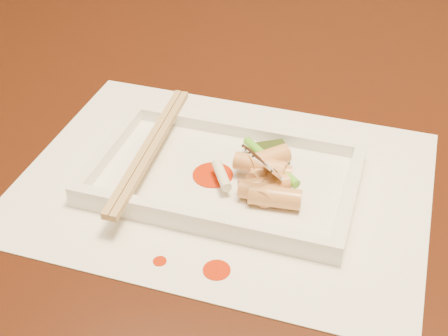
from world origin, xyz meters
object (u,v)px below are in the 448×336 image
(plate_base, at_px, (224,179))
(fork, at_px, (303,115))
(table, at_px, (213,163))
(chopstick_a, at_px, (146,147))
(placemat, at_px, (224,183))

(plate_base, distance_m, fork, 0.11)
(table, xyz_separation_m, chopstick_a, (-0.02, -0.15, 0.13))
(placemat, relative_size, chopstick_a, 1.85)
(plate_base, xyz_separation_m, fork, (0.07, 0.02, 0.08))
(placemat, relative_size, fork, 2.86)
(chopstick_a, relative_size, fork, 1.54)
(placemat, distance_m, plate_base, 0.00)
(chopstick_a, bearing_deg, fork, 6.75)
(placemat, xyz_separation_m, fork, (0.07, 0.02, 0.08))
(table, xyz_separation_m, fork, (0.13, -0.14, 0.18))
(chopstick_a, bearing_deg, placemat, 0.00)
(placemat, bearing_deg, table, 112.77)
(plate_base, bearing_deg, table, 112.77)
(chopstick_a, bearing_deg, table, 83.45)
(placemat, bearing_deg, fork, 14.42)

